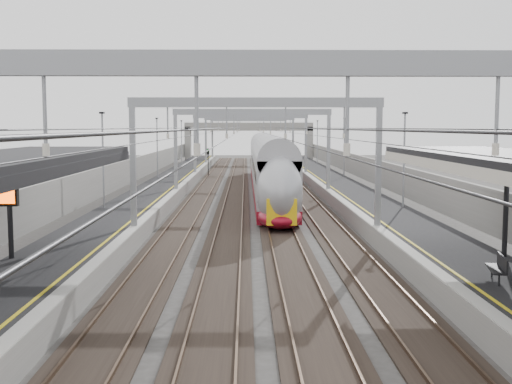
{
  "coord_description": "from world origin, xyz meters",
  "views": [
    {
      "loc": [
        -0.52,
        -10.82,
        6.09
      ],
      "look_at": [
        0.0,
        22.27,
        2.75
      ],
      "focal_mm": 45.0,
      "sensor_mm": 36.0,
      "label": 1
    }
  ],
  "objects_px": {
    "bench": "(499,266)",
    "signal_green": "(208,157)",
    "train": "(268,170)",
    "overbridge": "(249,132)"
  },
  "relations": [
    {
      "from": "train",
      "to": "bench",
      "type": "height_order",
      "value": "train"
    },
    {
      "from": "overbridge",
      "to": "signal_green",
      "type": "bearing_deg",
      "value": -99.41
    },
    {
      "from": "train",
      "to": "overbridge",
      "type": "bearing_deg",
      "value": 91.66
    },
    {
      "from": "train",
      "to": "signal_green",
      "type": "xyz_separation_m",
      "value": [
        -6.7,
        20.3,
        0.29
      ]
    },
    {
      "from": "bench",
      "to": "signal_green",
      "type": "xyz_separation_m",
      "value": [
        -13.05,
        58.74,
        0.89
      ]
    },
    {
      "from": "overbridge",
      "to": "signal_green",
      "type": "distance_m",
      "value": 31.95
    },
    {
      "from": "overbridge",
      "to": "train",
      "type": "bearing_deg",
      "value": -88.34
    },
    {
      "from": "bench",
      "to": "signal_green",
      "type": "distance_m",
      "value": 60.18
    },
    {
      "from": "bench",
      "to": "signal_green",
      "type": "relative_size",
      "value": 0.5
    },
    {
      "from": "signal_green",
      "to": "train",
      "type": "bearing_deg",
      "value": -71.73
    }
  ]
}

